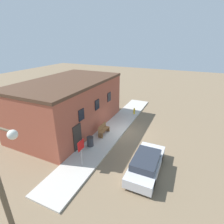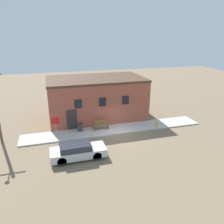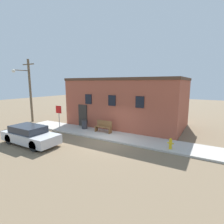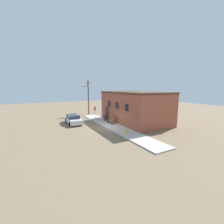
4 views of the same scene
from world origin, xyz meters
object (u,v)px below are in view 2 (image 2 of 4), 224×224
object	(u,v)px
fire_hydrant	(156,124)
stop_sign	(56,123)
bench	(101,125)
trash_bin	(80,127)
parked_car	(78,151)

from	to	relation	value
fire_hydrant	stop_sign	bearing A→B (deg)	177.79
bench	trash_bin	xyz separation A→B (m)	(-2.13, 0.11, -0.06)
trash_bin	fire_hydrant	bearing A→B (deg)	-8.66
fire_hydrant	trash_bin	bearing A→B (deg)	171.34
stop_sign	parked_car	bearing A→B (deg)	-70.47
fire_hydrant	bench	size ratio (longest dim) A/B	0.48
fire_hydrant	bench	xyz separation A→B (m)	(-5.73, 1.09, 0.12)
fire_hydrant	stop_sign	xyz separation A→B (m)	(-10.24, 0.40, 1.08)
stop_sign	bench	distance (m)	4.66
trash_bin	stop_sign	bearing A→B (deg)	-161.34
stop_sign	trash_bin	xyz separation A→B (m)	(2.38, 0.80, -1.02)
fire_hydrant	parked_car	xyz separation A→B (m)	(-8.80, -3.65, 0.16)
stop_sign	bench	xyz separation A→B (m)	(4.51, 0.69, -0.96)
parked_car	bench	bearing A→B (deg)	57.03
stop_sign	trash_bin	size ratio (longest dim) A/B	2.51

